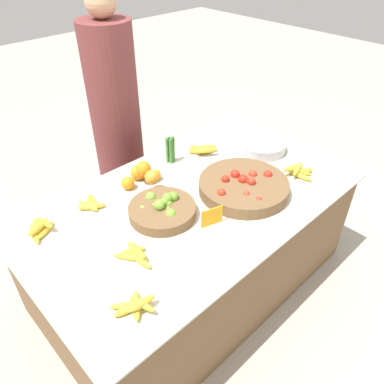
{
  "coord_description": "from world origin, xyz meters",
  "views": [
    {
      "loc": [
        -1.07,
        -1.12,
        1.83
      ],
      "look_at": [
        0.0,
        0.0,
        0.68
      ],
      "focal_mm": 35.0,
      "sensor_mm": 36.0,
      "label": 1
    }
  ],
  "objects_px": {
    "lime_bowl": "(162,210)",
    "tomato_basket": "(243,186)",
    "metal_bowl": "(263,146)",
    "vendor_person": "(116,120)",
    "price_sign": "(212,217)"
  },
  "relations": [
    {
      "from": "lime_bowl",
      "to": "tomato_basket",
      "type": "distance_m",
      "value": 0.46
    },
    {
      "from": "tomato_basket",
      "to": "metal_bowl",
      "type": "height_order",
      "value": "tomato_basket"
    },
    {
      "from": "tomato_basket",
      "to": "metal_bowl",
      "type": "distance_m",
      "value": 0.47
    },
    {
      "from": "metal_bowl",
      "to": "vendor_person",
      "type": "distance_m",
      "value": 1.01
    },
    {
      "from": "price_sign",
      "to": "vendor_person",
      "type": "bearing_deg",
      "value": 95.49
    },
    {
      "from": "metal_bowl",
      "to": "vendor_person",
      "type": "height_order",
      "value": "vendor_person"
    },
    {
      "from": "metal_bowl",
      "to": "vendor_person",
      "type": "xyz_separation_m",
      "value": [
        -0.5,
        0.87,
        0.04
      ]
    },
    {
      "from": "tomato_basket",
      "to": "metal_bowl",
      "type": "relative_size",
      "value": 1.68
    },
    {
      "from": "lime_bowl",
      "to": "price_sign",
      "type": "relative_size",
      "value": 3.03
    },
    {
      "from": "metal_bowl",
      "to": "price_sign",
      "type": "height_order",
      "value": "price_sign"
    },
    {
      "from": "lime_bowl",
      "to": "metal_bowl",
      "type": "relative_size",
      "value": 1.17
    },
    {
      "from": "lime_bowl",
      "to": "metal_bowl",
      "type": "distance_m",
      "value": 0.86
    },
    {
      "from": "vendor_person",
      "to": "lime_bowl",
      "type": "bearing_deg",
      "value": -111.46
    },
    {
      "from": "lime_bowl",
      "to": "price_sign",
      "type": "bearing_deg",
      "value": -60.39
    },
    {
      "from": "metal_bowl",
      "to": "vendor_person",
      "type": "relative_size",
      "value": 0.19
    }
  ]
}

